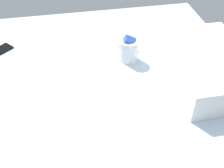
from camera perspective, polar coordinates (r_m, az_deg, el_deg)
bed_mattress at (r=128.22cm, az=-0.31°, el=-7.93°), size 180.00×140.00×18.00cm
snack_cup at (r=145.79cm, az=3.35°, el=6.67°), size 9.85×9.87×14.13cm
pillow at (r=141.01cm, az=18.20°, el=3.44°), size 52.00×36.00×13.00cm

